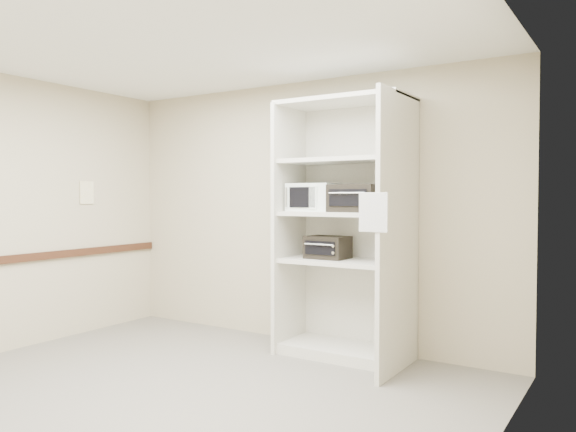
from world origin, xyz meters
The scene contains 10 objects.
floor centered at (0.00, 0.00, 0.00)m, with size 4.50×4.00×0.01m, color #646157.
ceiling centered at (0.00, 0.00, 2.70)m, with size 4.50×4.00×0.01m, color white.
wall_back centered at (0.00, 2.00, 1.35)m, with size 4.50×0.02×2.70m, color #B2A28D.
wall_right centered at (2.25, 0.00, 1.35)m, with size 0.02×4.00×2.70m, color #B2A28D.
shelving_unit centered at (0.67, 1.70, 1.13)m, with size 1.24×0.92×2.42m.
microwave centered at (0.28, 1.71, 1.50)m, with size 0.45×0.34×0.27m, color white.
toaster_oven_upper centered at (0.76, 1.65, 1.50)m, with size 0.44×0.33×0.25m, color black.
toaster_oven_lower centered at (0.45, 1.69, 1.03)m, with size 0.38×0.29×0.21m, color black.
paper_sign centered at (1.18, 1.07, 1.39)m, with size 0.24×0.01×0.31m, color white.
wall_poster centered at (-2.24, 1.05, 1.56)m, with size 0.01×0.18×0.25m, color white.
Camera 1 is at (2.98, -3.02, 1.51)m, focal length 35.00 mm.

